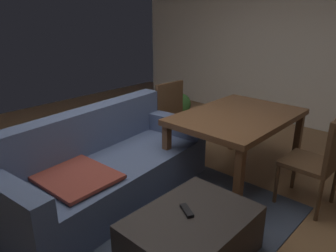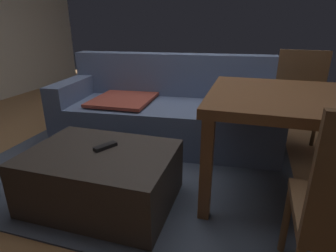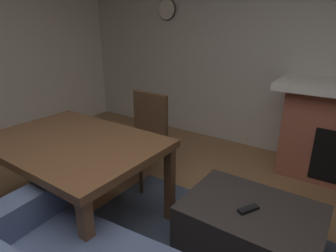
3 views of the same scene
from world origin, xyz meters
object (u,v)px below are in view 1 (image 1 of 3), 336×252
(tv_remote, at_px, (187,211))
(potted_plant, at_px, (181,107))
(dining_table, at_px, (237,121))
(couch, at_px, (105,169))
(dining_chair_south, at_px, (321,157))
(dining_chair_north, at_px, (176,116))
(ottoman_coffee_table, at_px, (191,238))

(tv_remote, distance_m, potted_plant, 3.12)
(dining_table, distance_m, potted_plant, 1.97)
(couch, height_order, dining_chair_south, dining_chair_south)
(dining_chair_south, bearing_deg, dining_table, 89.87)
(dining_chair_north, bearing_deg, couch, -171.84)
(couch, relative_size, dining_chair_south, 2.37)
(dining_table, bearing_deg, couch, 150.25)
(ottoman_coffee_table, xyz_separation_m, tv_remote, (0.01, 0.06, 0.21))
(ottoman_coffee_table, relative_size, dining_chair_south, 1.02)
(dining_chair_south, distance_m, potted_plant, 2.74)
(couch, xyz_separation_m, potted_plant, (2.25, 0.94, -0.04))
(dining_chair_north, bearing_deg, tv_remote, -136.00)
(ottoman_coffee_table, height_order, tv_remote, tv_remote)
(potted_plant, bearing_deg, couch, -157.36)
(tv_remote, relative_size, dining_chair_north, 0.17)
(tv_remote, distance_m, dining_table, 1.41)
(tv_remote, xyz_separation_m, dining_table, (1.33, 0.40, 0.26))
(dining_table, bearing_deg, potted_plant, 58.22)
(dining_chair_north, distance_m, potted_plant, 1.29)
(dining_chair_north, xyz_separation_m, potted_plant, (1.01, 0.76, -0.25))
(dining_chair_south, bearing_deg, potted_plant, 68.01)
(dining_table, relative_size, potted_plant, 2.90)
(ottoman_coffee_table, bearing_deg, dining_chair_south, -17.50)
(couch, relative_size, dining_table, 1.56)
(tv_remote, distance_m, dining_chair_north, 1.86)
(dining_chair_north, relative_size, dining_chair_south, 1.00)
(couch, relative_size, ottoman_coffee_table, 2.32)
(tv_remote, relative_size, potted_plant, 0.33)
(couch, distance_m, dining_chair_south, 2.02)
(ottoman_coffee_table, height_order, dining_chair_north, dining_chair_north)
(couch, bearing_deg, dining_chair_north, 8.16)
(couch, height_order, ottoman_coffee_table, couch)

